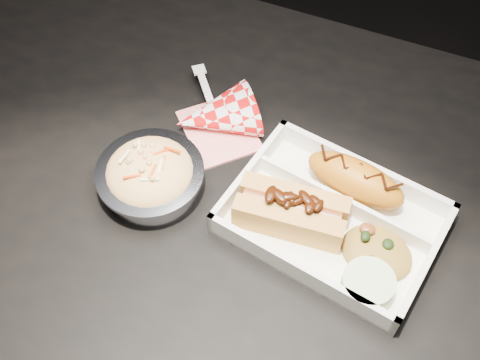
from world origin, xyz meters
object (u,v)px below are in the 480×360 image
at_px(dining_table, 263,259).
at_px(foil_coleslaw_cup, 150,175).
at_px(fried_pastry, 355,180).
at_px(food_tray, 333,221).
at_px(hotdog, 291,210).
at_px(napkin_fork, 215,117).

height_order(dining_table, foil_coleslaw_cup, foil_coleslaw_cup).
relative_size(dining_table, fried_pastry, 9.13).
xyz_separation_m(food_tray, hotdog, (-0.05, -0.02, 0.02)).
relative_size(hotdog, napkin_fork, 0.86).
relative_size(dining_table, napkin_fork, 7.37).
height_order(dining_table, fried_pastry, fried_pastry).
xyz_separation_m(hotdog, foil_coleslaw_cup, (-0.18, -0.02, -0.00)).
xyz_separation_m(food_tray, fried_pastry, (0.01, 0.05, 0.02)).
distance_m(dining_table, fried_pastry, 0.17).
xyz_separation_m(dining_table, food_tray, (0.08, 0.03, 0.10)).
distance_m(dining_table, food_tray, 0.13).
height_order(dining_table, napkin_fork, napkin_fork).
distance_m(dining_table, hotdog, 0.13).
bearing_deg(dining_table, fried_pastry, 45.85).
bearing_deg(napkin_fork, foil_coleslaw_cup, -52.59).
bearing_deg(food_tray, fried_pastry, 90.00).
bearing_deg(fried_pastry, food_tray, -99.52).
relative_size(food_tray, fried_pastry, 2.10).
distance_m(fried_pastry, foil_coleslaw_cup, 0.26).
height_order(food_tray, hotdog, hotdog).
bearing_deg(hotdog, food_tray, 15.52).
height_order(food_tray, fried_pastry, fried_pastry).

